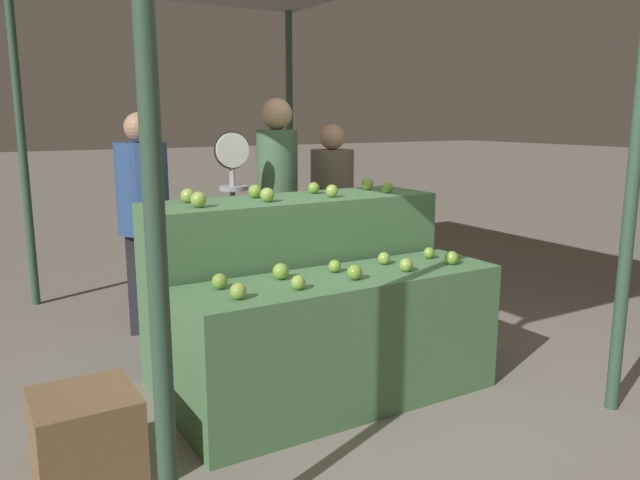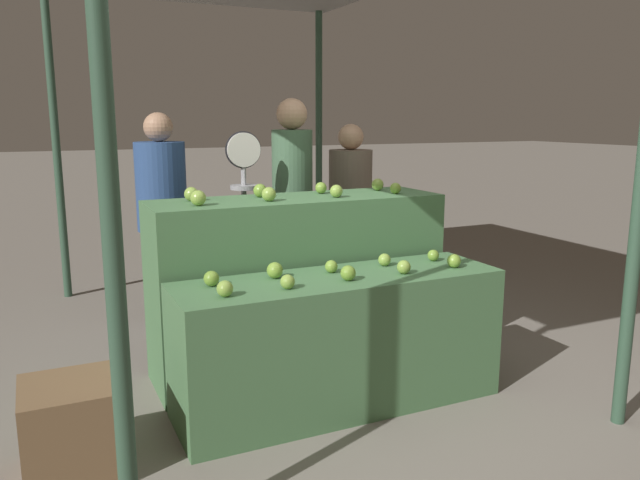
{
  "view_description": "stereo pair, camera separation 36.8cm",
  "coord_description": "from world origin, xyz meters",
  "px_view_note": "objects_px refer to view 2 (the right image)",
  "views": [
    {
      "loc": [
        -1.83,
        -2.8,
        1.62
      ],
      "look_at": [
        0.02,
        0.3,
        0.91
      ],
      "focal_mm": 35.0,
      "sensor_mm": 36.0,
      "label": 1
    },
    {
      "loc": [
        -1.51,
        -2.97,
        1.62
      ],
      "look_at": [
        0.02,
        0.3,
        0.91
      ],
      "focal_mm": 35.0,
      "sensor_mm": 36.0,
      "label": 2
    }
  ],
  "objects_px": {
    "person_customer_left": "(162,207)",
    "person_customer_right": "(350,207)",
    "produce_scale": "(244,193)",
    "person_vendor_at_scale": "(292,195)",
    "wooden_crate_side": "(73,428)"
  },
  "relations": [
    {
      "from": "person_customer_left",
      "to": "produce_scale",
      "type": "bearing_deg",
      "value": 142.51
    },
    {
      "from": "person_customer_right",
      "to": "wooden_crate_side",
      "type": "relative_size",
      "value": 3.61
    },
    {
      "from": "person_customer_right",
      "to": "wooden_crate_side",
      "type": "height_order",
      "value": "person_customer_right"
    },
    {
      "from": "person_vendor_at_scale",
      "to": "person_customer_right",
      "type": "distance_m",
      "value": 0.59
    },
    {
      "from": "produce_scale",
      "to": "wooden_crate_side",
      "type": "distance_m",
      "value": 2.01
    },
    {
      "from": "produce_scale",
      "to": "person_customer_left",
      "type": "xyz_separation_m",
      "value": [
        -0.46,
        0.62,
        -0.15
      ]
    },
    {
      "from": "produce_scale",
      "to": "person_vendor_at_scale",
      "type": "relative_size",
      "value": 0.87
    },
    {
      "from": "person_customer_left",
      "to": "person_customer_right",
      "type": "distance_m",
      "value": 1.5
    },
    {
      "from": "produce_scale",
      "to": "person_customer_left",
      "type": "height_order",
      "value": "person_customer_left"
    },
    {
      "from": "produce_scale",
      "to": "wooden_crate_side",
      "type": "xyz_separation_m",
      "value": [
        -1.27,
        -1.28,
        -0.88
      ]
    },
    {
      "from": "person_customer_left",
      "to": "person_vendor_at_scale",
      "type": "bearing_deg",
      "value": 171.51
    },
    {
      "from": "person_vendor_at_scale",
      "to": "person_customer_left",
      "type": "height_order",
      "value": "person_vendor_at_scale"
    },
    {
      "from": "produce_scale",
      "to": "person_customer_right",
      "type": "relative_size",
      "value": 0.97
    },
    {
      "from": "wooden_crate_side",
      "to": "person_customer_right",
      "type": "bearing_deg",
      "value": 35.19
    },
    {
      "from": "person_vendor_at_scale",
      "to": "person_customer_left",
      "type": "xyz_separation_m",
      "value": [
        -0.91,
        0.42,
        -0.09
      ]
    }
  ]
}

